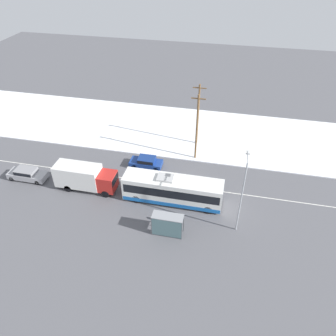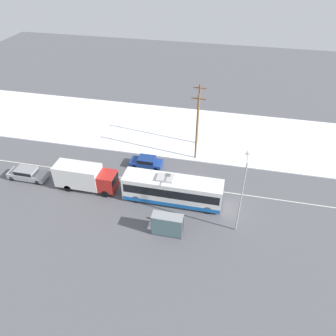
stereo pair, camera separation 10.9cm
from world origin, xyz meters
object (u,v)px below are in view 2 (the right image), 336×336
(utility_pole_snowlot, at_px, (198,114))
(streetlamp, at_px, (242,188))
(sedan_car, at_px, (146,162))
(city_bus, at_px, (173,190))
(pedestrian_at_stop, at_px, (170,217))
(box_truck, at_px, (84,177))
(parked_car_near_truck, at_px, (27,173))
(utility_pole_roadside, at_px, (197,127))
(bus_shelter, at_px, (167,223))

(utility_pole_snowlot, bearing_deg, streetlamp, -67.06)
(sedan_car, xyz_separation_m, utility_pole_snowlot, (5.52, 6.95, 3.90))
(city_bus, distance_m, pedestrian_at_stop, 3.71)
(city_bus, bearing_deg, box_truck, -179.98)
(box_truck, distance_m, pedestrian_at_stop, 11.62)
(parked_car_near_truck, xyz_separation_m, utility_pole_roadside, (19.48, 8.89, 3.96))
(box_truck, distance_m, utility_pole_snowlot, 17.29)
(city_bus, bearing_deg, sedan_car, 129.06)
(sedan_car, xyz_separation_m, pedestrian_at_stop, (5.17, -9.37, 0.27))
(box_truck, height_order, streetlamp, streetlamp)
(utility_pole_roadside, bearing_deg, sedan_car, -151.07)
(city_bus, xyz_separation_m, bus_shelter, (0.51, -5.14, 0.07))
(streetlamp, bearing_deg, pedestrian_at_stop, -170.29)
(sedan_car, relative_size, parked_car_near_truck, 0.88)
(city_bus, relative_size, bus_shelter, 3.54)
(city_bus, relative_size, sedan_car, 2.65)
(sedan_car, xyz_separation_m, bus_shelter, (5.17, -10.88, 0.92))
(sedan_car, bearing_deg, utility_pole_roadside, -151.07)
(box_truck, relative_size, utility_pole_roadside, 0.79)
(parked_car_near_truck, height_order, pedestrian_at_stop, pedestrian_at_stop)
(box_truck, relative_size, sedan_car, 1.73)
(box_truck, distance_m, streetlamp, 18.29)
(sedan_car, distance_m, pedestrian_at_stop, 10.71)
(bus_shelter, distance_m, streetlamp, 8.09)
(pedestrian_at_stop, relative_size, streetlamp, 0.20)
(utility_pole_snowlot, bearing_deg, sedan_car, -128.45)
(parked_car_near_truck, height_order, bus_shelter, bus_shelter)
(pedestrian_at_stop, bearing_deg, city_bus, 98.03)
(city_bus, height_order, box_truck, city_bus)
(parked_car_near_truck, height_order, utility_pole_roadside, utility_pole_roadside)
(parked_car_near_truck, relative_size, pedestrian_at_stop, 2.83)
(pedestrian_at_stop, xyz_separation_m, utility_pole_roadside, (0.72, 12.63, 3.73))
(parked_car_near_truck, bearing_deg, utility_pole_roadside, 24.54)
(parked_car_near_truck, xyz_separation_m, bus_shelter, (18.76, -5.24, 0.88))
(pedestrian_at_stop, distance_m, bus_shelter, 1.64)
(parked_car_near_truck, height_order, streetlamp, streetlamp)
(sedan_car, xyz_separation_m, streetlamp, (11.94, -8.22, 4.47))
(sedan_car, distance_m, utility_pole_snowlot, 9.70)
(sedan_car, height_order, bus_shelter, bus_shelter)
(city_bus, xyz_separation_m, utility_pole_snowlot, (0.86, 12.70, 3.04))
(city_bus, bearing_deg, pedestrian_at_stop, -81.97)
(city_bus, distance_m, bus_shelter, 5.16)
(city_bus, bearing_deg, streetlamp, -18.76)
(city_bus, distance_m, utility_pole_snowlot, 13.08)
(parked_car_near_truck, distance_m, utility_pole_snowlot, 23.21)
(utility_pole_snowlot, bearing_deg, city_bus, -93.88)
(city_bus, height_order, streetlamp, streetlamp)
(box_truck, distance_m, utility_pole_roadside, 15.10)
(city_bus, bearing_deg, utility_pole_snowlot, 86.12)
(box_truck, bearing_deg, parked_car_near_truck, 179.21)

